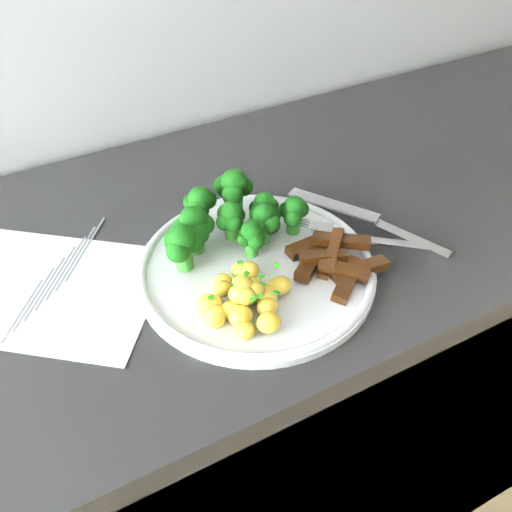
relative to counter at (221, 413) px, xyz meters
name	(u,v)px	position (x,y,z in m)	size (l,w,h in m)	color
counter	(221,413)	(0.00, 0.00, 0.00)	(2.35, 0.59, 0.88)	black
recipe_paper	(45,289)	(-0.22, 0.01, 0.44)	(0.35, 0.33, 0.00)	white
plate	(256,268)	(0.03, -0.09, 0.45)	(0.31, 0.31, 0.02)	white
broccoli	(229,217)	(0.02, -0.03, 0.50)	(0.21, 0.13, 0.08)	#236119
potatoes	(244,298)	(-0.02, -0.14, 0.47)	(0.12, 0.12, 0.04)	yellow
beef_strips	(334,260)	(0.12, -0.14, 0.46)	(0.12, 0.12, 0.03)	black
fork	(361,237)	(0.18, -0.11, 0.46)	(0.15, 0.15, 0.02)	silver
knife	(386,230)	(0.23, -0.11, 0.45)	(0.14, 0.23, 0.03)	silver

